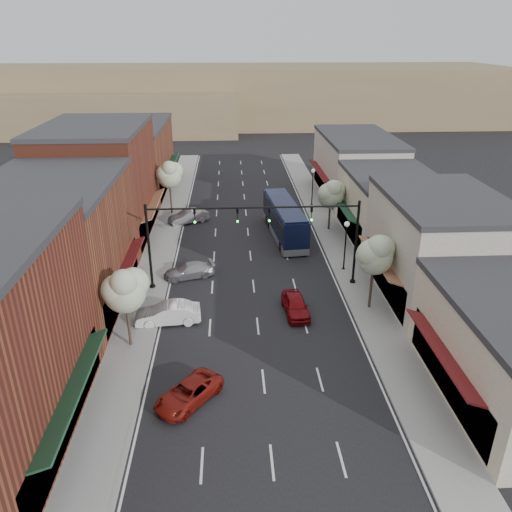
{
  "coord_description": "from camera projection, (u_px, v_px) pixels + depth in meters",
  "views": [
    {
      "loc": [
        -1.68,
        -27.43,
        18.45
      ],
      "look_at": [
        0.25,
        8.98,
        2.2
      ],
      "focal_mm": 35.0,
      "sensor_mm": 36.0,
      "label": 1
    }
  ],
  "objects": [
    {
      "name": "tree_right_far",
      "position": [
        331.0,
        193.0,
        49.58
      ],
      "size": [
        2.85,
        2.65,
        5.43
      ],
      "color": "#47382B",
      "rests_on": "ground"
    },
    {
      "name": "bldg_left_midnear",
      "position": [
        56.0,
        246.0,
        35.51
      ],
      "size": [
        10.14,
        14.1,
        9.4
      ],
      "color": "brown",
      "rests_on": "ground"
    },
    {
      "name": "parked_car_b",
      "position": [
        168.0,
        313.0,
        34.57
      ],
      "size": [
        4.62,
        1.98,
        1.48
      ],
      "primitive_type": "imported",
      "rotation": [
        0.0,
        0.0,
        -1.48
      ],
      "color": "silver",
      "rests_on": "ground"
    },
    {
      "name": "bldg_left_midfar",
      "position": [
        100.0,
        182.0,
        47.97
      ],
      "size": [
        10.14,
        14.1,
        10.9
      ],
      "color": "brown",
      "rests_on": "ground"
    },
    {
      "name": "lamp_post_far",
      "position": [
        313.0,
        181.0,
        57.31
      ],
      "size": [
        0.44,
        0.44,
        4.44
      ],
      "color": "black",
      "rests_on": "ground"
    },
    {
      "name": "parked_car_e",
      "position": [
        189.0,
        216.0,
        53.04
      ],
      "size": [
        4.49,
        3.38,
        1.42
      ],
      "primitive_type": "imported",
      "rotation": [
        0.0,
        0.0,
        -1.07
      ],
      "color": "#9F9EA4",
      "rests_on": "ground"
    },
    {
      "name": "bldg_right_far",
      "position": [
        356.0,
        166.0,
        60.97
      ],
      "size": [
        9.14,
        16.1,
        7.4
      ],
      "color": "beige",
      "rests_on": "ground"
    },
    {
      "name": "parked_car_c",
      "position": [
        189.0,
        271.0,
        41.15
      ],
      "size": [
        4.45,
        2.75,
        1.21
      ],
      "primitive_type": "imported",
      "rotation": [
        0.0,
        0.0,
        -1.3
      ],
      "color": "#9A9A9F",
      "rests_on": "ground"
    },
    {
      "name": "hill_near",
      "position": [
        114.0,
        112.0,
        100.92
      ],
      "size": [
        50.0,
        20.0,
        8.0
      ],
      "primitive_type": "cube",
      "color": "#7A6647",
      "rests_on": "ground"
    },
    {
      "name": "parked_car_a",
      "position": [
        189.0,
        393.0,
        27.14
      ],
      "size": [
        4.11,
        4.47,
        1.16
      ],
      "primitive_type": "imported",
      "rotation": [
        0.0,
        0.0,
        -0.67
      ],
      "color": "maroon",
      "rests_on": "ground"
    },
    {
      "name": "tree_left_near",
      "position": [
        125.0,
        289.0,
        30.45
      ],
      "size": [
        2.85,
        2.65,
        5.69
      ],
      "color": "#47382B",
      "rests_on": "ground"
    },
    {
      "name": "red_hatchback",
      "position": [
        296.0,
        305.0,
        35.75
      ],
      "size": [
        1.93,
        4.14,
        1.37
      ],
      "primitive_type": "imported",
      "rotation": [
        0.0,
        0.0,
        0.08
      ],
      "color": "maroon",
      "rests_on": "ground"
    },
    {
      "name": "signal_mast_right",
      "position": [
        326.0,
        231.0,
        38.3
      ],
      "size": [
        8.22,
        0.46,
        7.0
      ],
      "color": "black",
      "rests_on": "ground"
    },
    {
      "name": "signal_mast_left",
      "position": [
        179.0,
        234.0,
        37.76
      ],
      "size": [
        8.22,
        0.46,
        7.0
      ],
      "color": "black",
      "rests_on": "ground"
    },
    {
      "name": "tree_left_far",
      "position": [
        170.0,
        174.0,
        54.01
      ],
      "size": [
        2.85,
        2.65,
        6.13
      ],
      "color": "#47382B",
      "rests_on": "ground"
    },
    {
      "name": "ground",
      "position": [
        259.0,
        342.0,
        32.62
      ],
      "size": [
        160.0,
        160.0,
        0.0
      ],
      "primitive_type": "plane",
      "color": "black",
      "rests_on": "ground"
    },
    {
      "name": "sidewalk_left",
      "position": [
        163.0,
        238.0,
        49.05
      ],
      "size": [
        2.8,
        73.0,
        0.15
      ],
      "primitive_type": "cube",
      "color": "gray",
      "rests_on": "ground"
    },
    {
      "name": "sidewalk_right",
      "position": [
        332.0,
        235.0,
        49.86
      ],
      "size": [
        2.8,
        73.0,
        0.15
      ],
      "primitive_type": "cube",
      "color": "gray",
      "rests_on": "ground"
    },
    {
      "name": "bldg_right_midnear",
      "position": [
        438.0,
        247.0,
        37.16
      ],
      "size": [
        9.14,
        12.1,
        7.9
      ],
      "color": "beige",
      "rests_on": "ground"
    },
    {
      "name": "lamp_post_near",
      "position": [
        346.0,
        238.0,
        41.35
      ],
      "size": [
        0.44,
        0.44,
        4.44
      ],
      "color": "black",
      "rests_on": "ground"
    },
    {
      "name": "tree_right_near",
      "position": [
        375.0,
        253.0,
        34.8
      ],
      "size": [
        2.85,
        2.65,
        5.95
      ],
      "color": "#47382B",
      "rests_on": "ground"
    },
    {
      "name": "coach_bus",
      "position": [
        284.0,
        219.0,
        49.13
      ],
      "size": [
        3.49,
        11.21,
        3.37
      ],
      "rotation": [
        0.0,
        0.0,
        0.1
      ],
      "color": "black",
      "rests_on": "ground"
    },
    {
      "name": "curb_left",
      "position": [
        178.0,
        238.0,
        49.12
      ],
      "size": [
        0.25,
        73.0,
        0.17
      ],
      "primitive_type": "cube",
      "color": "gray",
      "rests_on": "ground"
    },
    {
      "name": "bldg_right_midfar",
      "position": [
        389.0,
        206.0,
        48.41
      ],
      "size": [
        9.14,
        12.1,
        6.4
      ],
      "color": "beige",
      "rests_on": "ground"
    },
    {
      "name": "hill_far",
      "position": [
        236.0,
        95.0,
        112.26
      ],
      "size": [
        120.0,
        30.0,
        12.0
      ],
      "primitive_type": "cube",
      "color": "#7A6647",
      "rests_on": "ground"
    },
    {
      "name": "bldg_left_far",
      "position": [
        131.0,
        158.0,
        63.07
      ],
      "size": [
        10.14,
        18.1,
        8.4
      ],
      "color": "brown",
      "rests_on": "ground"
    },
    {
      "name": "curb_right",
      "position": [
        318.0,
        235.0,
        49.8
      ],
      "size": [
        0.25,
        73.0,
        0.17
      ],
      "primitive_type": "cube",
      "color": "gray",
      "rests_on": "ground"
    }
  ]
}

